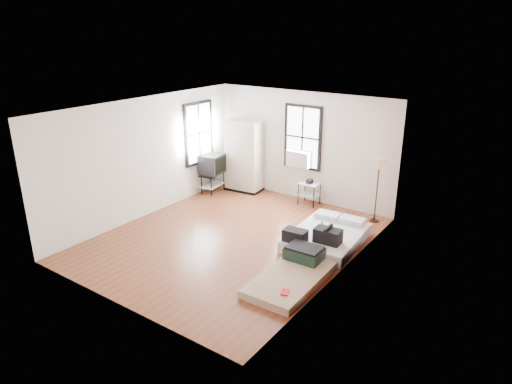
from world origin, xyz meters
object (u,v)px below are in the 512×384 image
Objects in this scene: wardrobe at (244,156)px; tv_stand at (212,165)px; mattress_main at (326,236)px; floor_lamp at (379,168)px; mattress_bare at (294,273)px; side_table at (309,188)px.

wardrobe is 0.89m from tv_stand.
floor_lamp is at bearing 72.82° from mattress_main.
mattress_bare is 0.97× the size of wardrobe.
floor_lamp is 1.43× the size of tv_stand.
tv_stand is (-3.96, 1.06, 0.60)m from mattress_main.
mattress_bare is at bearing -65.44° from side_table.
floor_lamp reaches higher than side_table.
mattress_bare is 1.23× the size of floor_lamp.
side_table is at bearing 7.99° from tv_stand.
tv_stand is at bearing -139.20° from wardrobe.
floor_lamp is (0.40, 1.69, 1.13)m from mattress_main.
wardrobe is 1.82× the size of tv_stand.
mattress_bare is 2.81× the size of side_table.
tv_stand reaches higher than mattress_bare.
mattress_main is at bearing -32.59° from wardrobe.
wardrobe reaches higher than mattress_main.
tv_stand is at bearing 161.28° from mattress_main.
wardrobe is 2.92× the size of side_table.
tv_stand is at bearing 145.88° from mattress_bare.
side_table is (2.00, 0.07, -0.52)m from wardrobe.
side_table is 1.96m from floor_lamp.
mattress_main is 1.80× the size of tv_stand.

